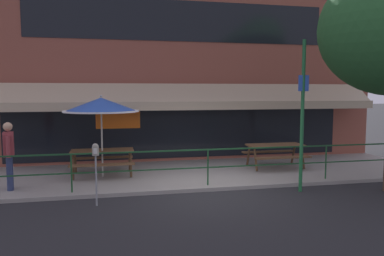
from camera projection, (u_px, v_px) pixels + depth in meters
name	position (u px, v px, depth m)	size (l,w,h in m)	color
ground_plane	(211.00, 192.00, 9.63)	(120.00, 120.00, 0.00)	#232326
patio_deck	(194.00, 173.00, 11.57)	(15.00, 4.00, 0.10)	gray
restaurant_building	(181.00, 64.00, 13.39)	(15.00, 1.60, 7.17)	brown
patio_railing	(208.00, 159.00, 9.84)	(13.84, 0.04, 0.97)	#194723
picnic_table_left	(102.00, 155.00, 10.94)	(1.80, 1.42, 0.76)	brown
picnic_table_centre	(275.00, 149.00, 12.09)	(1.80, 1.42, 0.76)	brown
patio_umbrella_left	(101.00, 105.00, 10.68)	(2.14, 2.14, 2.38)	#B7B2A8
pedestrian_walking	(9.00, 152.00, 9.36)	(0.32, 0.61, 1.71)	navy
parking_meter_near	(96.00, 156.00, 8.33)	(0.15, 0.16, 1.42)	gray
street_sign_pole	(302.00, 115.00, 9.47)	(0.28, 0.09, 3.86)	#1E6033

